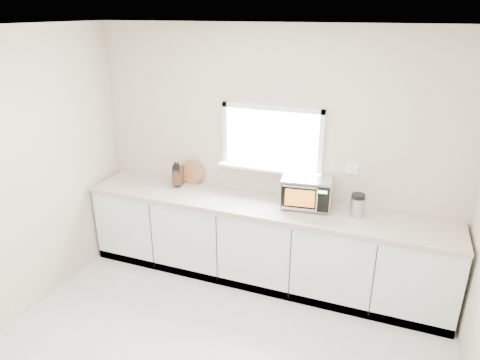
% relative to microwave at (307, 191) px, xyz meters
% --- Properties ---
extents(back_wall, '(4.00, 0.17, 2.70)m').
position_rel_microwave_xyz_m(back_wall, '(-0.44, 0.18, 0.28)').
color(back_wall, '#BCAC95').
rests_on(back_wall, ground).
extents(cabinets, '(3.92, 0.60, 0.88)m').
position_rel_microwave_xyz_m(cabinets, '(-0.44, -0.11, -0.65)').
color(cabinets, silver).
rests_on(cabinets, ground).
extents(countertop, '(3.92, 0.64, 0.04)m').
position_rel_microwave_xyz_m(countertop, '(-0.44, -0.12, -0.19)').
color(countertop, '#B7AB97').
rests_on(countertop, cabinets).
extents(microwave, '(0.54, 0.45, 0.32)m').
position_rel_microwave_xyz_m(microwave, '(0.00, 0.00, 0.00)').
color(microwave, black).
rests_on(microwave, countertop).
extents(knife_block, '(0.16, 0.23, 0.31)m').
position_rel_microwave_xyz_m(knife_block, '(-1.50, 0.01, -0.04)').
color(knife_block, '#412417').
rests_on(knife_block, countertop).
extents(cutting_board, '(0.29, 0.07, 0.29)m').
position_rel_microwave_xyz_m(cutting_board, '(-1.38, 0.13, -0.02)').
color(cutting_board, '#9F693D').
rests_on(cutting_board, countertop).
extents(coffee_grinder, '(0.15, 0.15, 0.24)m').
position_rel_microwave_xyz_m(coffee_grinder, '(0.52, -0.06, -0.05)').
color(coffee_grinder, '#A8ABB0').
rests_on(coffee_grinder, countertop).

